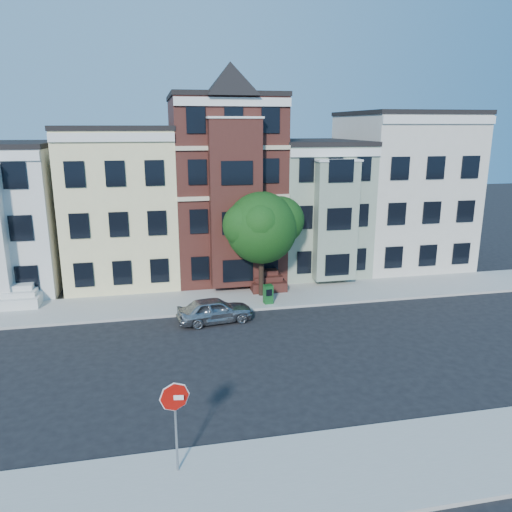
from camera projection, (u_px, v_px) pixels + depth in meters
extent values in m
plane|color=black|center=(271.00, 358.00, 22.79)|extent=(120.00, 120.00, 0.00)
cube|color=#9E9B93|center=(241.00, 299.00, 30.34)|extent=(60.00, 4.00, 0.15)
cube|color=#9E9B93|center=(332.00, 472.00, 15.19)|extent=(60.00, 4.00, 0.15)
cube|color=beige|center=(122.00, 206.00, 33.87)|extent=(7.00, 9.00, 10.00)
cube|color=#401B16|center=(224.00, 189.00, 34.99)|extent=(7.00, 9.00, 12.00)
cube|color=gray|center=(312.00, 207.00, 36.65)|extent=(6.00, 9.00, 9.00)
cube|color=beige|center=(400.00, 191.00, 37.78)|extent=(8.00, 9.00, 11.00)
imported|color=#939599|center=(215.00, 310.00, 26.80)|extent=(4.20, 2.12, 1.37)
cube|color=#175822|center=(268.00, 294.00, 29.27)|extent=(0.55, 0.50, 1.12)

